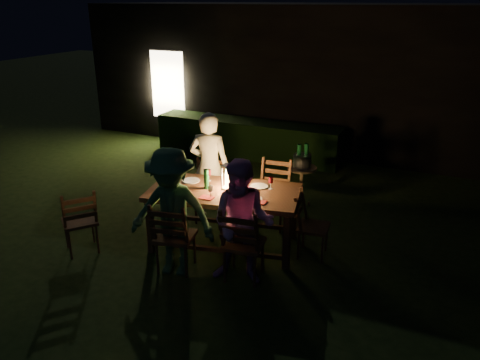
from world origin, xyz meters
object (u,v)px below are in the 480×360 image
at_px(ice_bucket, 302,161).
at_px(bottle_bucket_b, 306,158).
at_px(chair_near_right, 243,256).
at_px(side_table, 302,171).
at_px(bottle_bucket_a, 299,158).
at_px(dining_table, 224,196).
at_px(chair_far_right, 272,206).
at_px(lantern, 228,178).
at_px(chair_far_left, 209,202).
at_px(person_opp_right, 243,223).
at_px(chair_end, 312,236).
at_px(person_house_side, 209,167).
at_px(bottle_table, 206,179).
at_px(chair_near_left, 175,248).
at_px(person_opp_left, 172,213).
at_px(chair_spare, 81,232).

xyz_separation_m(ice_bucket, bottle_bucket_b, (0.05, 0.04, 0.05)).
bearing_deg(chair_near_right, bottle_bucket_b, 82.82).
relative_size(side_table, bottle_bucket_a, 2.10).
xyz_separation_m(dining_table, chair_far_right, (0.39, 0.87, -0.45)).
bearing_deg(ice_bucket, lantern, -106.01).
xyz_separation_m(dining_table, chair_far_left, (-0.59, 0.67, -0.47)).
xyz_separation_m(person_opp_right, lantern, (-0.56, 0.77, 0.22)).
bearing_deg(chair_end, side_table, -163.46).
distance_m(person_house_side, bottle_bucket_a, 1.55).
relative_size(bottle_table, bottle_bucket_a, 0.88).
height_order(dining_table, chair_far_left, chair_far_left).
relative_size(dining_table, chair_end, 2.36).
xyz_separation_m(chair_near_left, bottle_table, (0.04, 0.80, 0.68)).
distance_m(lantern, bottle_table, 0.30).
height_order(chair_near_left, bottle_bucket_a, chair_near_left).
xyz_separation_m(chair_near_right, bottle_bucket_a, (-0.09, 2.48, 0.51)).
distance_m(chair_end, ice_bucket, 1.80).
bearing_deg(bottle_table, dining_table, 11.31).
relative_size(chair_far_left, bottle_bucket_b, 3.13).
bearing_deg(person_opp_left, bottle_bucket_b, 61.07).
bearing_deg(bottle_bucket_b, chair_end, -69.81).
xyz_separation_m(dining_table, person_opp_right, (0.60, -0.72, 0.03)).
xyz_separation_m(chair_end, bottle_bucket_a, (-0.70, 1.56, 0.55)).
bearing_deg(person_opp_left, chair_far_right, 57.81).
distance_m(chair_near_right, ice_bucket, 2.56).
distance_m(person_house_side, ice_bucket, 1.62).
bearing_deg(side_table, lantern, -106.01).
height_order(dining_table, person_house_side, person_house_side).
height_order(person_house_side, bottle_table, person_house_side).
bearing_deg(person_opp_right, bottle_bucket_a, 80.96).
relative_size(chair_end, person_opp_right, 0.59).
distance_m(chair_far_right, bottle_bucket_b, 1.16).
height_order(chair_far_right, person_opp_left, person_opp_left).
xyz_separation_m(chair_near_left, chair_far_right, (0.68, 1.71, 0.01)).
bearing_deg(bottle_table, person_opp_left, -92.40).
height_order(dining_table, bottle_bucket_b, bottle_bucket_b).
height_order(chair_far_left, chair_spare, chair_far_left).
relative_size(person_house_side, ice_bucket, 5.80).
bearing_deg(lantern, chair_far_left, 136.20).
xyz_separation_m(person_opp_left, ice_bucket, (0.83, 2.74, -0.06)).
bearing_deg(chair_end, chair_near_left, -59.64).
xyz_separation_m(dining_table, person_opp_left, (-0.28, -0.89, 0.07)).
bearing_deg(bottle_bucket_b, chair_near_right, -90.25).
xyz_separation_m(chair_spare, ice_bucket, (2.28, 2.82, 0.48)).
bearing_deg(person_opp_right, person_opp_left, 180.00).
bearing_deg(chair_near_right, person_opp_right, -83.64).
xyz_separation_m(person_opp_right, bottle_bucket_a, (-0.10, 2.52, 0.04)).
relative_size(person_opp_left, ice_bucket, 5.59).
bearing_deg(chair_end, bottle_table, -84.28).
bearing_deg(dining_table, person_opp_right, -61.24).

